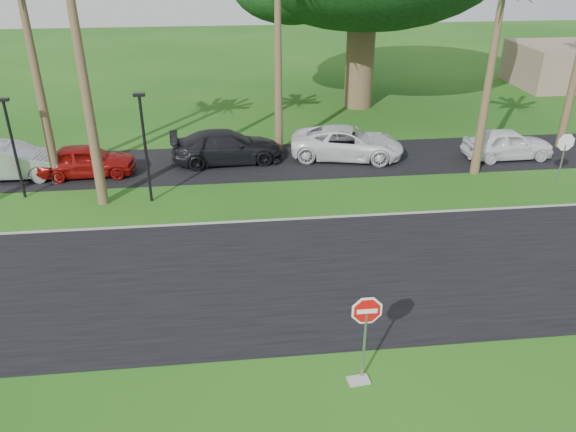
% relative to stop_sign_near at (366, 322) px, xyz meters
% --- Properties ---
extents(ground, '(120.00, 120.00, 0.00)m').
position_rel_stop_sign_near_xyz_m(ground, '(-0.50, 3.00, -1.77)').
color(ground, '#194D13').
rests_on(ground, ground).
extents(road, '(120.00, 8.00, 0.02)m').
position_rel_stop_sign_near_xyz_m(road, '(-0.50, 5.00, -1.76)').
color(road, black).
rests_on(road, ground).
extents(parking_strip, '(120.00, 5.00, 0.02)m').
position_rel_stop_sign_near_xyz_m(parking_strip, '(-0.50, 15.50, -1.76)').
color(parking_strip, black).
rests_on(parking_strip, ground).
extents(curb, '(120.00, 0.12, 0.06)m').
position_rel_stop_sign_near_xyz_m(curb, '(-0.50, 9.05, -1.74)').
color(curb, gray).
rests_on(curb, ground).
extents(stop_sign_near, '(1.05, 0.07, 2.62)m').
position_rel_stop_sign_near_xyz_m(stop_sign_near, '(0.00, 0.00, 0.00)').
color(stop_sign_near, gray).
rests_on(stop_sign_near, ground).
extents(stop_sign_far, '(1.05, 0.07, 2.62)m').
position_rel_stop_sign_near_xyz_m(stop_sign_far, '(11.50, 11.00, 0.00)').
color(stop_sign_far, gray).
rests_on(stop_sign_far, ground).
extents(streetlight_left, '(0.45, 0.25, 4.34)m').
position_rel_stop_sign_near_xyz_m(streetlight_left, '(-12.00, 12.50, 0.72)').
color(streetlight_left, black).
rests_on(streetlight_left, ground).
extents(streetlight_right, '(0.45, 0.25, 4.64)m').
position_rel_stop_sign_near_xyz_m(streetlight_right, '(-6.50, 11.50, 0.88)').
color(streetlight_right, black).
rests_on(streetlight_right, ground).
extents(car_silver, '(5.03, 1.88, 1.64)m').
position_rel_stop_sign_near_xyz_m(car_silver, '(-13.15, 14.76, -0.95)').
color(car_silver, silver).
rests_on(car_silver, ground).
extents(car_red, '(4.46, 1.94, 1.50)m').
position_rel_stop_sign_near_xyz_m(car_red, '(-9.72, 14.67, -1.03)').
color(car_red, maroon).
rests_on(car_red, ground).
extents(car_dark, '(5.60, 2.65, 1.58)m').
position_rel_stop_sign_near_xyz_m(car_dark, '(-3.20, 15.72, -0.98)').
color(car_dark, black).
rests_on(car_dark, ground).
extents(car_minivan, '(6.04, 3.73, 1.56)m').
position_rel_stop_sign_near_xyz_m(car_minivan, '(2.84, 15.63, -0.99)').
color(car_minivan, white).
rests_on(car_minivan, ground).
extents(car_pickup, '(4.48, 1.89, 1.51)m').
position_rel_stop_sign_near_xyz_m(car_pickup, '(10.87, 14.70, -1.02)').
color(car_pickup, white).
rests_on(car_pickup, ground).
extents(utility_slab, '(0.58, 0.41, 0.06)m').
position_rel_stop_sign_near_xyz_m(utility_slab, '(-0.12, -0.13, -1.74)').
color(utility_slab, '#A1A099').
rests_on(utility_slab, ground).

